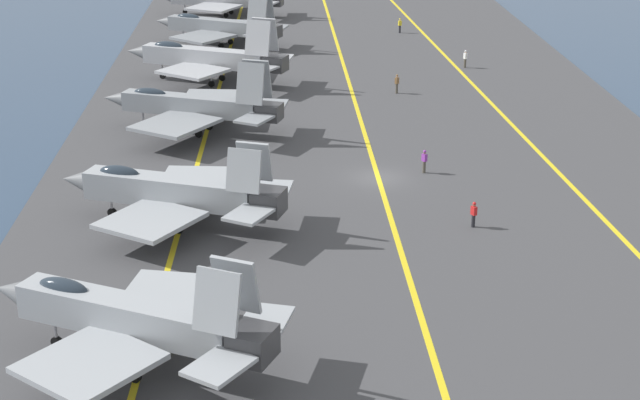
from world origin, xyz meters
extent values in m
plane|color=#2D425B|center=(0.00, 0.00, 0.00)|extent=(2000.00, 2000.00, 0.00)
cube|color=#424244|center=(0.00, 0.00, 0.20)|extent=(210.28, 48.63, 0.40)
cube|color=yellow|center=(0.00, -13.37, 0.40)|extent=(189.02, 10.07, 0.01)
cube|color=yellow|center=(0.00, 0.00, 0.40)|extent=(189.26, 0.36, 0.01)
cube|color=yellow|center=(0.00, 13.37, 0.40)|extent=(189.20, 5.43, 0.01)
cube|color=#9EA3A8|center=(-25.25, 14.61, 3.02)|extent=(6.43, 10.82, 1.71)
cone|color=#5B5E60|center=(-22.41, 20.46, 3.02)|extent=(2.38, 2.61, 1.62)
cube|color=#38383A|center=(-28.16, 8.62, 3.02)|extent=(2.56, 2.49, 1.45)
ellipsoid|color=#232D38|center=(-23.76, 17.67, 3.83)|extent=(2.03, 2.86, 0.94)
cube|color=#9EA3A8|center=(-28.50, 15.77, 2.47)|extent=(7.07, 7.03, 0.28)
cube|color=#9EA3A8|center=(-22.33, 12.77, 2.47)|extent=(6.05, 5.80, 0.28)
cube|color=#9EA3A8|center=(-28.44, 10.10, 5.29)|extent=(1.72, 2.29, 2.80)
cube|color=#9EA3A8|center=(-26.83, 9.32, 5.29)|extent=(1.72, 2.29, 2.80)
cube|color=#9EA3A8|center=(-29.99, 10.01, 3.02)|extent=(3.51, 3.36, 0.20)
cube|color=#9EA3A8|center=(-25.94, 8.04, 3.02)|extent=(3.27, 2.81, 0.20)
cylinder|color=#B2B2B7|center=(-23.43, 18.35, 1.28)|extent=(0.16, 0.16, 1.77)
cylinder|color=black|center=(-23.43, 18.35, 0.70)|extent=(0.46, 0.64, 0.60)
cylinder|color=#B2B2B7|center=(-26.82, 14.11, 1.28)|extent=(0.16, 0.16, 1.77)
cylinder|color=black|center=(-26.82, 14.11, 0.70)|extent=(0.46, 0.64, 0.60)
cylinder|color=#B2B2B7|center=(-24.67, 13.07, 1.28)|extent=(0.16, 0.16, 1.77)
cylinder|color=black|center=(-24.67, 13.07, 0.70)|extent=(0.46, 0.64, 0.60)
cube|color=#9EA3A8|center=(-7.92, 14.20, 2.69)|extent=(5.46, 11.19, 1.77)
cone|color=#5B5E60|center=(-5.71, 20.35, 2.69)|extent=(2.30, 2.57, 1.68)
cube|color=#38383A|center=(-10.18, 7.90, 2.69)|extent=(2.53, 2.40, 1.50)
ellipsoid|color=#232D38|center=(-6.77, 17.42, 3.53)|extent=(1.84, 2.91, 0.97)
cube|color=#9EA3A8|center=(-11.37, 15.03, 2.12)|extent=(7.10, 6.99, 0.28)
cube|color=#9EA3A8|center=(-4.73, 12.65, 2.12)|extent=(5.75, 5.37, 0.28)
cube|color=#9EA3A8|center=(-10.64, 9.35, 4.90)|extent=(1.51, 2.29, 2.63)
cube|color=#9EA3A8|center=(-8.90, 8.73, 4.90)|extent=(1.51, 2.29, 2.63)
cube|color=#9EA3A8|center=(-12.18, 9.10, 2.69)|extent=(3.49, 3.24, 0.20)
cube|color=#9EA3A8|center=(-7.88, 7.55, 2.69)|extent=(3.12, 2.57, 0.20)
cylinder|color=#B2B2B7|center=(-6.51, 18.13, 1.10)|extent=(0.16, 0.16, 1.41)
cylinder|color=black|center=(-6.51, 18.13, 0.70)|extent=(0.41, 0.64, 0.60)
cylinder|color=#B2B2B7|center=(-9.47, 13.54, 1.10)|extent=(0.16, 0.16, 1.41)
cylinder|color=black|center=(-9.47, 13.54, 0.70)|extent=(0.41, 0.64, 0.60)
cylinder|color=#B2B2B7|center=(-7.14, 12.70, 1.10)|extent=(0.16, 0.16, 1.41)
cylinder|color=black|center=(-7.14, 12.70, 0.70)|extent=(0.41, 0.64, 0.60)
cube|color=gray|center=(11.70, 14.32, 2.73)|extent=(5.43, 11.48, 1.56)
cone|color=#5B5E60|center=(14.00, 20.69, 2.73)|extent=(2.14, 2.58, 1.48)
cube|color=#38383A|center=(9.34, 7.81, 2.73)|extent=(2.33, 2.39, 1.33)
ellipsoid|color=#232D38|center=(12.90, 17.65, 3.47)|extent=(1.77, 2.96, 0.86)
cube|color=gray|center=(8.05, 15.22, 2.22)|extent=(7.71, 7.47, 0.28)
cube|color=gray|center=(15.07, 12.68, 2.22)|extent=(6.39, 5.61, 0.28)
cube|color=gray|center=(9.00, 9.27, 5.17)|extent=(1.68, 2.41, 3.26)
cube|color=gray|center=(10.54, 8.72, 5.17)|extent=(1.68, 2.41, 3.26)
cube|color=gray|center=(7.45, 9.00, 2.73)|extent=(3.53, 3.30, 0.20)
cube|color=gray|center=(11.56, 7.51, 2.73)|extent=(3.14, 2.65, 0.20)
cylinder|color=#B2B2B7|center=(13.17, 18.39, 1.18)|extent=(0.16, 0.16, 1.55)
cylinder|color=black|center=(13.17, 18.39, 0.70)|extent=(0.41, 0.64, 0.60)
cylinder|color=#B2B2B7|center=(10.27, 13.58, 1.18)|extent=(0.16, 0.16, 1.55)
cylinder|color=black|center=(10.27, 13.58, 0.70)|extent=(0.41, 0.64, 0.60)
cylinder|color=#B2B2B7|center=(12.32, 12.84, 1.18)|extent=(0.16, 0.16, 1.55)
cylinder|color=black|center=(12.32, 12.84, 0.70)|extent=(0.41, 0.64, 0.60)
cube|color=#A8AAAF|center=(27.90, 14.11, 2.94)|extent=(6.44, 12.28, 1.73)
cone|color=#5B5E60|center=(30.71, 20.86, 2.94)|extent=(2.44, 2.83, 1.65)
cube|color=#38383A|center=(25.02, 7.21, 2.94)|extent=(2.63, 2.65, 1.47)
ellipsoid|color=#232D38|center=(29.37, 17.65, 3.76)|extent=(2.06, 3.19, 0.95)
cube|color=#A8AAAF|center=(24.72, 14.98, 2.37)|extent=(7.10, 7.23, 0.28)
cube|color=#A8AAAF|center=(30.75, 12.46, 2.37)|extent=(5.56, 6.10, 0.28)
cube|color=#A8AAAF|center=(24.70, 8.81, 5.46)|extent=(1.83, 2.58, 3.25)
cube|color=#A8AAAF|center=(26.39, 8.11, 5.46)|extent=(1.83, 2.58, 3.25)
cube|color=#A8AAAF|center=(23.13, 8.55, 2.94)|extent=(3.64, 3.51, 0.20)
cube|color=#A8AAAF|center=(27.31, 6.81, 2.94)|extent=(3.25, 2.94, 0.20)
cylinder|color=#B2B2B7|center=(29.70, 18.43, 1.24)|extent=(0.16, 0.16, 1.67)
cylinder|color=black|center=(29.70, 18.43, 0.70)|extent=(0.43, 0.64, 0.60)
cylinder|color=#B2B2B7|center=(26.29, 13.40, 1.24)|extent=(0.16, 0.16, 1.67)
cylinder|color=black|center=(26.29, 13.40, 0.70)|extent=(0.43, 0.64, 0.60)
cylinder|color=#B2B2B7|center=(28.53, 12.47, 1.24)|extent=(0.16, 0.16, 1.67)
cylinder|color=black|center=(28.53, 12.47, 0.70)|extent=(0.43, 0.64, 0.60)
cube|color=gray|center=(44.80, 13.80, 2.60)|extent=(6.74, 11.27, 1.57)
cone|color=#5B5E60|center=(47.91, 19.94, 2.60)|extent=(2.34, 2.67, 1.49)
cube|color=#38383A|center=(41.63, 7.52, 2.60)|extent=(2.47, 2.53, 1.33)
ellipsoid|color=#232D38|center=(46.43, 17.01, 3.34)|extent=(2.07, 2.96, 0.86)
cube|color=gray|center=(41.45, 15.05, 2.09)|extent=(7.54, 7.50, 0.28)
cube|color=gray|center=(47.80, 11.84, 2.09)|extent=(6.55, 6.22, 0.28)
cube|color=gray|center=(41.47, 9.03, 4.95)|extent=(1.86, 2.43, 3.10)
cube|color=gray|center=(42.94, 8.29, 4.95)|extent=(1.86, 2.43, 3.10)
cube|color=gray|center=(39.89, 8.94, 2.60)|extent=(3.58, 3.47, 0.20)
cube|color=gray|center=(43.79, 6.96, 2.60)|extent=(3.33, 2.95, 0.20)
cylinder|color=#B2B2B7|center=(46.79, 17.72, 1.11)|extent=(0.16, 0.16, 1.42)
cylinder|color=black|center=(46.79, 17.72, 0.70)|extent=(0.47, 0.63, 0.60)
cylinder|color=#B2B2B7|center=(43.28, 13.22, 1.11)|extent=(0.16, 0.16, 1.42)
cylinder|color=black|center=(43.28, 13.22, 0.70)|extent=(0.47, 0.63, 0.60)
cylinder|color=#B2B2B7|center=(45.24, 12.23, 1.11)|extent=(0.16, 0.16, 1.42)
cylinder|color=black|center=(45.24, 12.23, 0.70)|extent=(0.47, 0.63, 0.60)
cube|color=#38383A|center=(61.02, 7.04, 2.68)|extent=(2.43, 2.47, 1.47)
cube|color=#A8AAAF|center=(59.23, 14.80, 2.12)|extent=(7.43, 7.41, 0.28)
cube|color=#A8AAAF|center=(58.94, 8.09, 2.68)|extent=(3.53, 3.33, 0.20)
cylinder|color=#B2B2B7|center=(63.98, 18.89, 1.11)|extent=(0.16, 0.16, 1.42)
cylinder|color=black|center=(63.98, 18.89, 0.70)|extent=(0.36, 0.64, 0.60)
cylinder|color=#B2B2B7|center=(61.36, 13.38, 1.11)|extent=(0.16, 0.16, 1.42)
cylinder|color=black|center=(61.36, 13.38, 0.70)|extent=(0.36, 0.64, 0.60)
cylinder|color=#B2B2B7|center=(63.70, 12.79, 1.11)|extent=(0.16, 0.16, 1.42)
cylinder|color=black|center=(63.70, 12.79, 0.70)|extent=(0.36, 0.64, 0.60)
cylinder|color=#4C473D|center=(23.07, -4.19, 0.87)|extent=(0.24, 0.24, 0.94)
cube|color=brown|center=(23.07, -4.19, 1.62)|extent=(0.46, 0.45, 0.58)
sphere|color=beige|center=(23.07, -4.19, 2.04)|extent=(0.22, 0.22, 0.22)
sphere|color=brown|center=(23.07, -4.19, 2.10)|extent=(0.24, 0.24, 0.24)
cylinder|color=#4C473D|center=(0.90, -3.46, 0.85)|extent=(0.24, 0.24, 0.91)
cube|color=purple|center=(0.90, -3.46, 1.57)|extent=(0.46, 0.42, 0.54)
sphere|color=#9E7051|center=(0.90, -3.46, 1.97)|extent=(0.22, 0.22, 0.22)
sphere|color=purple|center=(0.90, -3.46, 2.03)|extent=(0.24, 0.24, 0.24)
cylinder|color=#232328|center=(-9.37, -5.07, 0.82)|extent=(0.24, 0.24, 0.84)
cube|color=red|center=(-9.37, -5.07, 1.52)|extent=(0.46, 0.40, 0.56)
sphere|color=#9E7051|center=(-9.37, -5.07, 1.93)|extent=(0.22, 0.22, 0.22)
sphere|color=red|center=(-9.37, -5.07, 1.99)|extent=(0.24, 0.24, 0.24)
cylinder|color=#232328|center=(50.65, -7.97, 0.85)|extent=(0.24, 0.24, 0.90)
cube|color=yellow|center=(50.65, -7.97, 1.58)|extent=(0.33, 0.42, 0.56)
sphere|color=beige|center=(50.65, -7.97, 1.99)|extent=(0.22, 0.22, 0.22)
sphere|color=yellow|center=(50.65, -7.97, 2.05)|extent=(0.24, 0.24, 0.24)
cylinder|color=#4C473D|center=(32.78, -12.53, 0.87)|extent=(0.24, 0.24, 0.94)
cube|color=white|center=(32.78, -12.53, 1.64)|extent=(0.45, 0.38, 0.60)
sphere|color=tan|center=(32.78, -12.53, 2.06)|extent=(0.22, 0.22, 0.22)
sphere|color=white|center=(32.78, -12.53, 2.12)|extent=(0.24, 0.24, 0.24)
camera|label=1|loc=(-66.24, 7.54, 24.75)|focal=55.00mm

